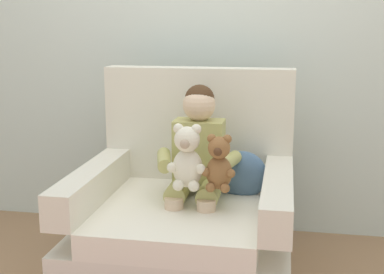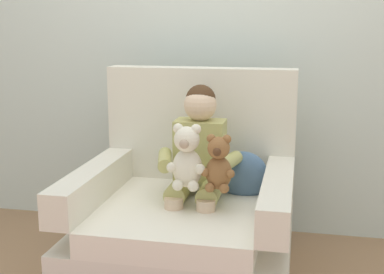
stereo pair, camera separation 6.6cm
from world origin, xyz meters
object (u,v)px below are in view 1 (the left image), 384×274
object	(u,v)px
plush_cream	(187,158)
throw_pillow	(242,175)
plush_brown	(219,164)
seated_child	(197,158)
armchair	(187,219)

from	to	relation	value
plush_cream	throw_pillow	distance (m)	0.41
plush_brown	throw_pillow	world-z (taller)	plush_brown
seated_child	throw_pillow	world-z (taller)	seated_child
armchair	throw_pillow	world-z (taller)	armchair
armchair	throw_pillow	distance (m)	0.37
plush_brown	throw_pillow	bearing A→B (deg)	78.30
armchair	plush_cream	xyz separation A→B (m)	(0.04, -0.16, 0.37)
plush_cream	plush_brown	distance (m)	0.15
plush_cream	throw_pillow	world-z (taller)	plush_cream
seated_child	plush_cream	world-z (taller)	seated_child
armchair	plush_brown	bearing A→B (deg)	-41.07
plush_brown	throw_pillow	size ratio (longest dim) A/B	1.05
plush_cream	seated_child	bearing A→B (deg)	84.52
armchair	plush_brown	size ratio (longest dim) A/B	3.95
plush_brown	seated_child	bearing A→B (deg)	130.44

